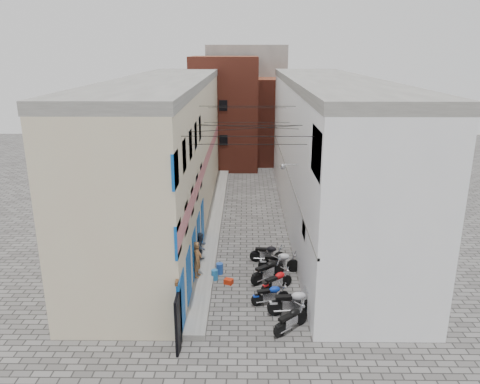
{
  "coord_description": "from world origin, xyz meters",
  "views": [
    {
      "loc": [
        -0.09,
        -15.29,
        10.63
      ],
      "look_at": [
        -0.38,
        9.57,
        3.0
      ],
      "focal_mm": 35.0,
      "sensor_mm": 36.0,
      "label": 1
    }
  ],
  "objects_px": {
    "person_a": "(197,259)",
    "motorcycle_c": "(271,294)",
    "motorcycle_e": "(268,269)",
    "water_jug_near": "(215,275)",
    "red_crate": "(229,281)",
    "motorcycle_d": "(277,280)",
    "motorcycle_f": "(279,261)",
    "motorcycle_b": "(293,301)",
    "motorcycle_g": "(268,252)",
    "person_b": "(201,247)",
    "water_jug_far": "(220,269)",
    "motorcycle_a": "(291,318)"
  },
  "relations": [
    {
      "from": "motorcycle_e",
      "to": "person_a",
      "type": "relative_size",
      "value": 1.14
    },
    {
      "from": "motorcycle_g",
      "to": "person_b",
      "type": "distance_m",
      "value": 3.45
    },
    {
      "from": "motorcycle_e",
      "to": "person_a",
      "type": "height_order",
      "value": "person_a"
    },
    {
      "from": "person_a",
      "to": "motorcycle_c",
      "type": "bearing_deg",
      "value": -111.95
    },
    {
      "from": "motorcycle_c",
      "to": "motorcycle_g",
      "type": "xyz_separation_m",
      "value": [
        0.06,
        4.2,
        0.04
      ]
    },
    {
      "from": "motorcycle_d",
      "to": "red_crate",
      "type": "bearing_deg",
      "value": -144.2
    },
    {
      "from": "motorcycle_e",
      "to": "person_b",
      "type": "relative_size",
      "value": 1.33
    },
    {
      "from": "motorcycle_e",
      "to": "motorcycle_c",
      "type": "bearing_deg",
      "value": -39.13
    },
    {
      "from": "motorcycle_b",
      "to": "motorcycle_d",
      "type": "relative_size",
      "value": 1.19
    },
    {
      "from": "motorcycle_a",
      "to": "motorcycle_f",
      "type": "height_order",
      "value": "motorcycle_f"
    },
    {
      "from": "motorcycle_b",
      "to": "red_crate",
      "type": "height_order",
      "value": "motorcycle_b"
    },
    {
      "from": "motorcycle_f",
      "to": "motorcycle_g",
      "type": "bearing_deg",
      "value": -153.42
    },
    {
      "from": "water_jug_near",
      "to": "red_crate",
      "type": "xyz_separation_m",
      "value": [
        0.69,
        -0.41,
        -0.13
      ]
    },
    {
      "from": "person_a",
      "to": "water_jug_near",
      "type": "relative_size",
      "value": 3.46
    },
    {
      "from": "person_a",
      "to": "water_jug_far",
      "type": "xyz_separation_m",
      "value": [
        1.01,
        0.78,
        -0.87
      ]
    },
    {
      "from": "motorcycle_f",
      "to": "person_b",
      "type": "bearing_deg",
      "value": -98.94
    },
    {
      "from": "motorcycle_d",
      "to": "motorcycle_c",
      "type": "bearing_deg",
      "value": -55.04
    },
    {
      "from": "motorcycle_c",
      "to": "person_a",
      "type": "bearing_deg",
      "value": -135.38
    },
    {
      "from": "motorcycle_g",
      "to": "red_crate",
      "type": "distance_m",
      "value": 3.11
    },
    {
      "from": "motorcycle_a",
      "to": "water_jug_far",
      "type": "distance_m",
      "value": 5.72
    },
    {
      "from": "motorcycle_a",
      "to": "motorcycle_e",
      "type": "distance_m",
      "value": 4.18
    },
    {
      "from": "motorcycle_c",
      "to": "water_jug_near",
      "type": "height_order",
      "value": "motorcycle_c"
    },
    {
      "from": "motorcycle_c",
      "to": "water_jug_far",
      "type": "relative_size",
      "value": 3.18
    },
    {
      "from": "motorcycle_c",
      "to": "water_jug_far",
      "type": "distance_m",
      "value": 3.7
    },
    {
      "from": "person_b",
      "to": "motorcycle_b",
      "type": "bearing_deg",
      "value": -109.88
    },
    {
      "from": "motorcycle_a",
      "to": "motorcycle_f",
      "type": "distance_m",
      "value": 5.08
    },
    {
      "from": "motorcycle_e",
      "to": "person_a",
      "type": "xyz_separation_m",
      "value": [
        -3.35,
        -0.08,
        0.55
      ]
    },
    {
      "from": "motorcycle_a",
      "to": "person_b",
      "type": "distance_m",
      "value": 7.08
    },
    {
      "from": "motorcycle_d",
      "to": "motorcycle_g",
      "type": "height_order",
      "value": "motorcycle_g"
    },
    {
      "from": "motorcycle_c",
      "to": "motorcycle_b",
      "type": "bearing_deg",
      "value": 33.44
    },
    {
      "from": "motorcycle_e",
      "to": "red_crate",
      "type": "relative_size",
      "value": 5.15
    },
    {
      "from": "red_crate",
      "to": "water_jug_far",
      "type": "bearing_deg",
      "value": 114.45
    },
    {
      "from": "motorcycle_b",
      "to": "motorcycle_g",
      "type": "height_order",
      "value": "motorcycle_b"
    },
    {
      "from": "motorcycle_a",
      "to": "water_jug_far",
      "type": "relative_size",
      "value": 3.39
    },
    {
      "from": "motorcycle_c",
      "to": "person_a",
      "type": "distance_m",
      "value": 4.0
    },
    {
      "from": "motorcycle_a",
      "to": "red_crate",
      "type": "xyz_separation_m",
      "value": [
        -2.58,
        3.78,
        -0.41
      ]
    },
    {
      "from": "motorcycle_b",
      "to": "motorcycle_a",
      "type": "bearing_deg",
      "value": -14.54
    },
    {
      "from": "motorcycle_f",
      "to": "person_b",
      "type": "height_order",
      "value": "person_b"
    },
    {
      "from": "person_b",
      "to": "water_jug_far",
      "type": "height_order",
      "value": "person_b"
    },
    {
      "from": "motorcycle_g",
      "to": "person_b",
      "type": "height_order",
      "value": "person_b"
    },
    {
      "from": "motorcycle_d",
      "to": "motorcycle_f",
      "type": "relative_size",
      "value": 0.87
    },
    {
      "from": "motorcycle_b",
      "to": "motorcycle_e",
      "type": "bearing_deg",
      "value": -168.6
    },
    {
      "from": "water_jug_far",
      "to": "red_crate",
      "type": "relative_size",
      "value": 1.38
    },
    {
      "from": "red_crate",
      "to": "motorcycle_f",
      "type": "bearing_deg",
      "value": 27.84
    },
    {
      "from": "water_jug_far",
      "to": "red_crate",
      "type": "distance_m",
      "value": 1.16
    },
    {
      "from": "motorcycle_b",
      "to": "motorcycle_e",
      "type": "xyz_separation_m",
      "value": [
        -0.9,
        2.95,
        -0.03
      ]
    },
    {
      "from": "motorcycle_b",
      "to": "motorcycle_e",
      "type": "distance_m",
      "value": 3.09
    },
    {
      "from": "motorcycle_f",
      "to": "motorcycle_e",
      "type": "bearing_deg",
      "value": -30.69
    },
    {
      "from": "motorcycle_a",
      "to": "person_b",
      "type": "bearing_deg",
      "value": 172.77
    },
    {
      "from": "motorcycle_c",
      "to": "red_crate",
      "type": "relative_size",
      "value": 4.38
    }
  ]
}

